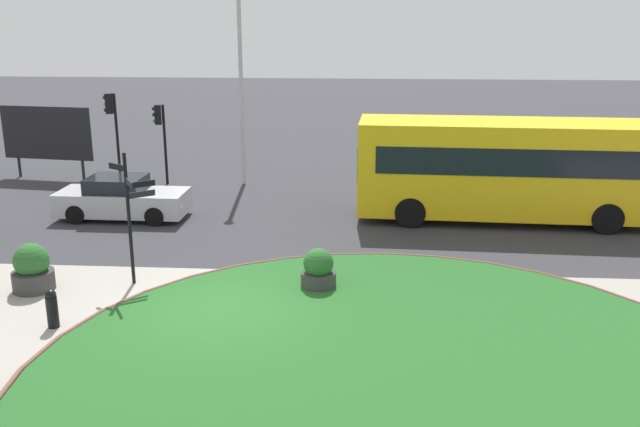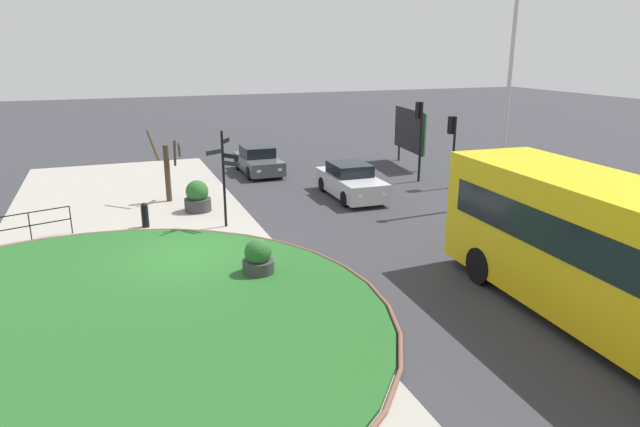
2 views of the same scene
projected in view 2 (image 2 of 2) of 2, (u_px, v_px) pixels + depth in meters
The scene contains 17 objects.
ground at pixel (191, 257), 17.39m from camera, with size 120.00×120.00×0.00m, color #333338.
sidewalk_paving at pixel (136, 263), 16.85m from camera, with size 32.00×8.79×0.02m, color #9E998E.
grass_island at pixel (78, 330), 12.81m from camera, with size 14.33×14.33×0.10m, color #235B23.
grass_kerb_ring at pixel (78, 330), 12.81m from camera, with size 14.64×14.64×0.11m, color brown.
signpost_directional at pixel (224, 171), 19.69m from camera, with size 1.14×1.09×3.46m.
bollard_foreground at pixel (145, 215), 20.10m from camera, with size 0.25×0.25×0.91m.
railing_grass_edge at pixel (7, 226), 18.22m from camera, with size 1.21×3.72×1.00m.
bus_yellow at pixel (611, 254), 12.53m from camera, with size 9.77×3.01×3.34m.
car_near_lane at pixel (258, 161), 28.75m from camera, with size 4.03×1.78×1.36m.
car_far_lane at pixel (351, 182), 24.16m from camera, with size 4.38×1.85×1.44m.
traffic_light_near at pixel (419, 124), 26.51m from camera, with size 0.49×0.29×3.74m.
traffic_light_far at pixel (452, 136), 25.35m from camera, with size 0.48×0.32×3.23m.
lamppost_tall at pixel (509, 91), 21.86m from camera, with size 0.32×0.32×8.53m.
billboard_left at pixel (410, 131), 30.23m from camera, with size 4.01×0.64×3.04m.
planter_near_signpost at pixel (197, 198), 22.06m from camera, with size 1.03×1.03×1.24m.
planter_kerbside at pixel (258, 259), 15.84m from camera, with size 0.89×0.89×1.08m.
street_tree_bare at pixel (168, 167), 23.22m from camera, with size 1.16×1.34×2.97m.
Camera 2 is at (16.66, -2.02, 6.20)m, focal length 31.82 mm.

